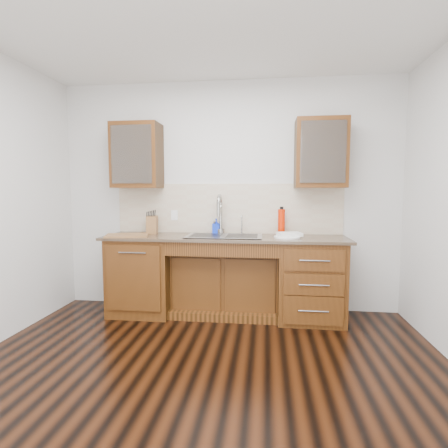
# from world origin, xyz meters

# --- Properties ---
(ground) EXTENTS (4.00, 3.50, 0.10)m
(ground) POSITION_xyz_m (0.00, 0.00, -0.05)
(ground) COLOR black
(wall_back) EXTENTS (4.00, 0.10, 2.70)m
(wall_back) POSITION_xyz_m (0.00, 1.80, 1.35)
(wall_back) COLOR silver
(wall_back) RESTS_ON ground
(wall_front) EXTENTS (4.00, 0.10, 2.70)m
(wall_front) POSITION_xyz_m (0.00, -1.80, 1.35)
(wall_front) COLOR silver
(wall_front) RESTS_ON ground
(base_cabinet_left) EXTENTS (0.70, 0.62, 0.88)m
(base_cabinet_left) POSITION_xyz_m (-0.95, 1.44, 0.44)
(base_cabinet_left) COLOR #593014
(base_cabinet_left) RESTS_ON ground
(base_cabinet_center) EXTENTS (1.20, 0.44, 0.70)m
(base_cabinet_center) POSITION_xyz_m (0.00, 1.53, 0.35)
(base_cabinet_center) COLOR #593014
(base_cabinet_center) RESTS_ON ground
(base_cabinet_right) EXTENTS (0.70, 0.62, 0.88)m
(base_cabinet_right) POSITION_xyz_m (0.95, 1.44, 0.44)
(base_cabinet_right) COLOR #593014
(base_cabinet_right) RESTS_ON ground
(countertop) EXTENTS (2.70, 0.65, 0.03)m
(countertop) POSITION_xyz_m (0.00, 1.43, 0.90)
(countertop) COLOR #84705B
(countertop) RESTS_ON base_cabinet_left
(backsplash) EXTENTS (2.70, 0.02, 0.59)m
(backsplash) POSITION_xyz_m (0.00, 1.74, 1.21)
(backsplash) COLOR beige
(backsplash) RESTS_ON wall_back
(sink) EXTENTS (0.84, 0.46, 0.19)m
(sink) POSITION_xyz_m (0.00, 1.41, 0.83)
(sink) COLOR #9E9EA5
(sink) RESTS_ON countertop
(faucet) EXTENTS (0.04, 0.04, 0.40)m
(faucet) POSITION_xyz_m (-0.07, 1.64, 1.11)
(faucet) COLOR #999993
(faucet) RESTS_ON countertop
(filter_tap) EXTENTS (0.02, 0.02, 0.24)m
(filter_tap) POSITION_xyz_m (0.18, 1.65, 1.03)
(filter_tap) COLOR #999993
(filter_tap) RESTS_ON countertop
(upper_cabinet_left) EXTENTS (0.55, 0.34, 0.75)m
(upper_cabinet_left) POSITION_xyz_m (-1.05, 1.58, 1.83)
(upper_cabinet_left) COLOR #593014
(upper_cabinet_left) RESTS_ON wall_back
(upper_cabinet_right) EXTENTS (0.55, 0.34, 0.75)m
(upper_cabinet_right) POSITION_xyz_m (1.05, 1.58, 1.83)
(upper_cabinet_right) COLOR #593014
(upper_cabinet_right) RESTS_ON wall_back
(outlet_left) EXTENTS (0.08, 0.01, 0.12)m
(outlet_left) POSITION_xyz_m (-0.65, 1.73, 1.12)
(outlet_left) COLOR white
(outlet_left) RESTS_ON backsplash
(outlet_right) EXTENTS (0.08, 0.01, 0.12)m
(outlet_right) POSITION_xyz_m (0.65, 1.73, 1.12)
(outlet_right) COLOR white
(outlet_right) RESTS_ON backsplash
(soap_bottle) EXTENTS (0.09, 0.09, 0.18)m
(soap_bottle) POSITION_xyz_m (-0.12, 1.65, 1.00)
(soap_bottle) COLOR #1235F1
(soap_bottle) RESTS_ON countertop
(water_bottle) EXTENTS (0.09, 0.09, 0.29)m
(water_bottle) POSITION_xyz_m (0.64, 1.65, 1.06)
(water_bottle) COLOR red
(water_bottle) RESTS_ON countertop
(plate) EXTENTS (0.29, 0.29, 0.02)m
(plate) POSITION_xyz_m (0.69, 1.38, 0.92)
(plate) COLOR white
(plate) RESTS_ON countertop
(dish_towel) EXTENTS (0.29, 0.24, 0.04)m
(dish_towel) POSITION_xyz_m (0.72, 1.41, 0.94)
(dish_towel) COLOR white
(dish_towel) RESTS_ON plate
(knife_block) EXTENTS (0.15, 0.21, 0.21)m
(knife_block) POSITION_xyz_m (-0.88, 1.58, 1.01)
(knife_block) COLOR olive
(knife_block) RESTS_ON countertop
(cutting_board) EXTENTS (0.53, 0.44, 0.02)m
(cutting_board) POSITION_xyz_m (-1.08, 1.30, 0.92)
(cutting_board) COLOR #9F5E34
(cutting_board) RESTS_ON countertop
(cup_left_a) EXTENTS (0.14, 0.14, 0.09)m
(cup_left_a) POSITION_xyz_m (-1.20, 1.58, 1.77)
(cup_left_a) COLOR white
(cup_left_a) RESTS_ON upper_cabinet_left
(cup_left_b) EXTENTS (0.12, 0.12, 0.09)m
(cup_left_b) POSITION_xyz_m (-0.93, 1.58, 1.77)
(cup_left_b) COLOR white
(cup_left_b) RESTS_ON upper_cabinet_left
(cup_right_a) EXTENTS (0.13, 0.13, 0.09)m
(cup_right_a) POSITION_xyz_m (0.90, 1.58, 1.77)
(cup_right_a) COLOR silver
(cup_right_a) RESTS_ON upper_cabinet_right
(cup_right_b) EXTENTS (0.12, 0.12, 0.08)m
(cup_right_b) POSITION_xyz_m (1.14, 1.58, 1.77)
(cup_right_b) COLOR white
(cup_right_b) RESTS_ON upper_cabinet_right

